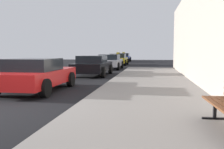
# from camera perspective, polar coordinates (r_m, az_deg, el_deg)

# --- Properties ---
(sidewalk) EXTENTS (4.00, 32.00, 0.15)m
(sidewalk) POSITION_cam_1_polar(r_m,az_deg,el_deg) (6.13, 9.06, -8.64)
(sidewalk) COLOR gray
(sidewalk) RESTS_ON ground_plane
(car_red) EXTENTS (2.06, 4.19, 1.27)m
(car_red) POSITION_cam_1_polar(r_m,az_deg,el_deg) (10.16, -16.78, -0.01)
(car_red) COLOR red
(car_red) RESTS_ON ground_plane
(car_black) EXTENTS (2.05, 4.30, 1.27)m
(car_black) POSITION_cam_1_polar(r_m,az_deg,el_deg) (16.13, -4.38, 2.08)
(car_black) COLOR black
(car_black) RESTS_ON ground_plane
(car_silver) EXTENTS (2.02, 4.45, 1.27)m
(car_silver) POSITION_cam_1_polar(r_m,az_deg,el_deg) (22.02, -0.47, 2.96)
(car_silver) COLOR #B7B7BF
(car_silver) RESTS_ON ground_plane
(car_yellow) EXTENTS (2.06, 4.18, 1.43)m
(car_yellow) POSITION_cam_1_polar(r_m,az_deg,el_deg) (28.21, 1.42, 3.47)
(car_yellow) COLOR yellow
(car_yellow) RESTS_ON ground_plane
(car_blue) EXTENTS (1.95, 4.29, 1.43)m
(car_blue) POSITION_cam_1_polar(r_m,az_deg,el_deg) (37.15, 2.69, 3.90)
(car_blue) COLOR #233899
(car_blue) RESTS_ON ground_plane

